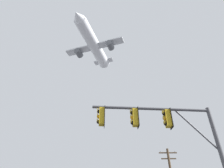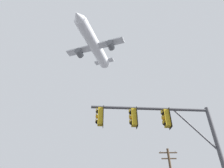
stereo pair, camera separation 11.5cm
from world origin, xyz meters
The scene contains 2 objects.
signal_pole_near centered at (3.33, 6.26, 5.01)m, with size 6.17×0.83×6.47m.
airplane centered at (-4.89, 34.62, 40.39)m, with size 15.98×20.70×5.72m.
Camera 2 is at (0.94, -3.11, 1.49)m, focal length 32.09 mm.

